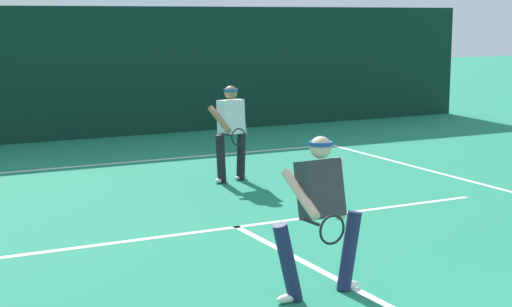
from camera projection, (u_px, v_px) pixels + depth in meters
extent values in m
cube|color=white|center=(115.00, 163.00, 15.92)|extent=(9.93, 0.10, 0.01)
cube|color=white|center=(237.00, 227.00, 11.14)|extent=(8.10, 0.10, 0.01)
cube|color=white|center=(371.00, 297.00, 8.37)|extent=(0.10, 6.40, 0.01)
cylinder|color=#1E234C|center=(349.00, 251.00, 8.55)|extent=(0.29, 0.17, 0.85)
cylinder|color=#1E234C|center=(288.00, 263.00, 8.15)|extent=(0.36, 0.18, 0.85)
ellipsoid|color=white|center=(348.00, 285.00, 8.61)|extent=(0.27, 0.13, 0.09)
ellipsoid|color=white|center=(288.00, 298.00, 8.21)|extent=(0.27, 0.13, 0.09)
cube|color=#2D3338|center=(320.00, 189.00, 8.23)|extent=(0.46, 0.38, 0.62)
cylinder|color=beige|center=(339.00, 189.00, 8.36)|extent=(0.16, 0.11, 0.65)
cylinder|color=beige|center=(301.00, 194.00, 8.11)|extent=(0.15, 0.59, 0.44)
sphere|color=beige|center=(321.00, 147.00, 8.16)|extent=(0.22, 0.22, 0.22)
cylinder|color=#19478C|center=(321.00, 143.00, 8.15)|extent=(0.26, 0.26, 0.04)
cylinder|color=black|center=(311.00, 222.00, 7.91)|extent=(0.05, 0.26, 0.03)
torus|color=black|center=(332.00, 230.00, 7.63)|extent=(0.29, 0.05, 0.29)
cylinder|color=black|center=(241.00, 156.00, 14.26)|extent=(0.21, 0.18, 0.84)
cylinder|color=black|center=(221.00, 159.00, 13.99)|extent=(0.22, 0.18, 0.84)
ellipsoid|color=white|center=(241.00, 177.00, 14.32)|extent=(0.28, 0.16, 0.09)
ellipsoid|color=white|center=(221.00, 180.00, 14.06)|extent=(0.28, 0.16, 0.09)
cube|color=silver|center=(231.00, 117.00, 14.01)|extent=(0.47, 0.34, 0.60)
cylinder|color=#9E704C|center=(242.00, 117.00, 14.16)|extent=(0.23, 0.14, 0.65)
cylinder|color=#9E704C|center=(220.00, 120.00, 13.86)|extent=(0.21, 0.60, 0.43)
sphere|color=#9E704C|center=(231.00, 92.00, 13.94)|extent=(0.22, 0.22, 0.22)
cylinder|color=#19478C|center=(231.00, 90.00, 13.93)|extent=(0.28, 0.28, 0.04)
cylinder|color=black|center=(226.00, 135.00, 13.68)|extent=(0.08, 0.26, 0.03)
torus|color=black|center=(238.00, 137.00, 13.42)|extent=(0.29, 0.08, 0.29)
cube|color=#0D2F24|center=(68.00, 74.00, 18.68)|extent=(22.35, 0.12, 3.06)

